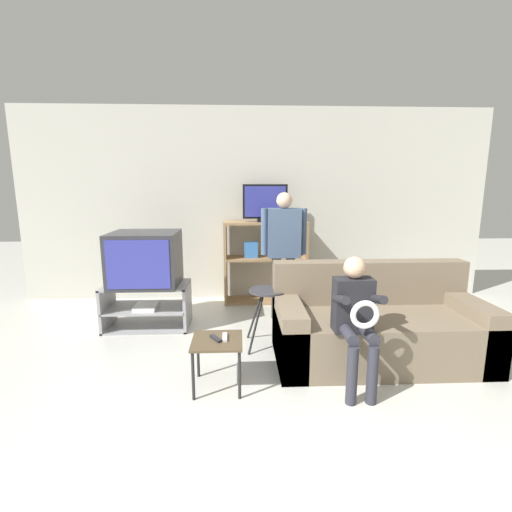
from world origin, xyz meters
The scene contains 13 objects.
ground_plane centered at (0.00, 0.00, 0.00)m, with size 18.00×18.00×0.00m, color beige.
wall_back centered at (0.00, 3.54, 1.30)m, with size 6.40×0.06×2.60m.
tv_stand centered at (-1.28, 2.43, 0.24)m, with size 0.92×0.51×0.49m.
television_main centered at (-1.27, 2.42, 0.79)m, with size 0.72×0.63×0.59m.
media_shelf centered at (0.11, 3.29, 0.56)m, with size 1.11×0.37×1.10m.
television_flat centered at (0.10, 3.27, 1.33)m, with size 0.59×0.20×0.49m.
folding_stool centered at (0.04, 1.86, 0.48)m, with size 0.41×0.41×0.58m.
snack_table centered at (-0.42, 1.11, 0.34)m, with size 0.39×0.39×0.40m.
remote_control_black centered at (-0.43, 1.11, 0.41)m, with size 0.04×0.14×0.02m, color #232328.
remote_control_white centered at (-0.36, 1.13, 0.41)m, with size 0.04×0.14×0.02m, color silver.
couch centered at (1.02, 1.55, 0.30)m, with size 1.86×0.86×0.86m.
person_standing_adult centered at (0.28, 2.64, 0.90)m, with size 0.53×0.20×1.50m.
person_seated_child centered at (0.65, 1.06, 0.62)m, with size 0.33×0.43×1.04m.
Camera 1 is at (-0.24, -1.60, 1.59)m, focal length 26.00 mm.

